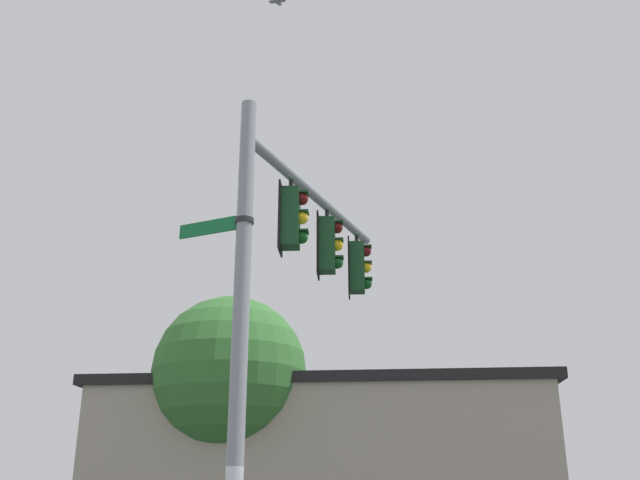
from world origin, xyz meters
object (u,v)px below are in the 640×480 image
Objects in this scene: traffic_light_mid_inner at (328,245)px; bird_flying at (277,1)px; traffic_light_nearest_pole at (292,218)px; traffic_light_mid_outer at (358,267)px; street_name_sign at (225,225)px.

traffic_light_mid_inner is 3.54× the size of bird_flying.
bird_flying reaches higher than traffic_light_nearest_pole.
traffic_light_nearest_pole is at bearing -21.20° from traffic_light_mid_outer.
traffic_light_mid_inner is at bearing -21.20° from traffic_light_mid_outer.
traffic_light_nearest_pole is 1.53m from traffic_light_mid_inner.
traffic_light_mid_outer is at bearing 149.06° from bird_flying.
bird_flying is (2.49, -1.49, 4.75)m from traffic_light_mid_outer.
traffic_light_mid_outer reaches higher than street_name_sign.
traffic_light_nearest_pole is 4.78m from bird_flying.
traffic_light_mid_outer is 1.08× the size of street_name_sign.
bird_flying is (-1.63, 0.49, 5.34)m from street_name_sign.
bird_flying is (1.07, -0.94, 4.75)m from traffic_light_mid_inner.
traffic_light_nearest_pole is 3.05m from traffic_light_mid_outer.
street_name_sign is 5.60m from bird_flying.
traffic_light_nearest_pole and traffic_light_mid_inner have the same top height.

